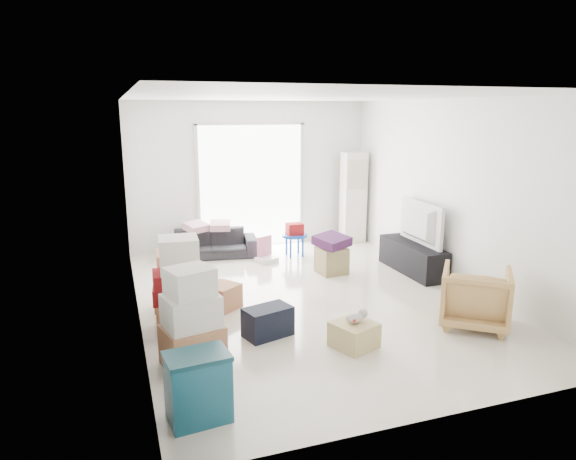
{
  "coord_description": "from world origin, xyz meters",
  "views": [
    {
      "loc": [
        -2.44,
        -6.23,
        2.53
      ],
      "look_at": [
        -0.23,
        0.2,
        0.94
      ],
      "focal_mm": 32.0,
      "sensor_mm": 36.0,
      "label": 1
    }
  ],
  "objects_px": {
    "armchair": "(476,294)",
    "sofa": "(210,239)",
    "television": "(414,239)",
    "ottoman": "(331,260)",
    "ac_tower": "(353,198)",
    "kids_table": "(295,233)",
    "wood_crate": "(354,335)",
    "storage_bins": "(198,387)",
    "tv_console": "(413,258)"
  },
  "relations": [
    {
      "from": "tv_console",
      "to": "storage_bins",
      "type": "relative_size",
      "value": 2.37
    },
    {
      "from": "sofa",
      "to": "storage_bins",
      "type": "distance_m",
      "value": 4.97
    },
    {
      "from": "ac_tower",
      "to": "armchair",
      "type": "xyz_separation_m",
      "value": [
        -0.4,
        -4.15,
        -0.48
      ]
    },
    {
      "from": "armchair",
      "to": "storage_bins",
      "type": "bearing_deg",
      "value": 52.74
    },
    {
      "from": "storage_bins",
      "to": "ottoman",
      "type": "xyz_separation_m",
      "value": [
        2.65,
        3.3,
        -0.09
      ]
    },
    {
      "from": "ac_tower",
      "to": "kids_table",
      "type": "height_order",
      "value": "ac_tower"
    },
    {
      "from": "tv_console",
      "to": "armchair",
      "type": "bearing_deg",
      "value": -102.3
    },
    {
      "from": "armchair",
      "to": "kids_table",
      "type": "relative_size",
      "value": 1.33
    },
    {
      "from": "television",
      "to": "ottoman",
      "type": "relative_size",
      "value": 2.76
    },
    {
      "from": "wood_crate",
      "to": "tv_console",
      "type": "bearing_deg",
      "value": 45.69
    },
    {
      "from": "sofa",
      "to": "ottoman",
      "type": "bearing_deg",
      "value": -35.25
    },
    {
      "from": "sofa",
      "to": "storage_bins",
      "type": "xyz_separation_m",
      "value": [
        -1.01,
        -4.87,
        -0.02
      ]
    },
    {
      "from": "armchair",
      "to": "kids_table",
      "type": "distance_m",
      "value": 3.7
    },
    {
      "from": "wood_crate",
      "to": "storage_bins",
      "type": "bearing_deg",
      "value": -156.16
    },
    {
      "from": "ac_tower",
      "to": "sofa",
      "type": "bearing_deg",
      "value": -176.98
    },
    {
      "from": "ac_tower",
      "to": "kids_table",
      "type": "distance_m",
      "value": 1.61
    },
    {
      "from": "television",
      "to": "kids_table",
      "type": "distance_m",
      "value": 2.1
    },
    {
      "from": "storage_bins",
      "to": "ottoman",
      "type": "relative_size",
      "value": 1.42
    },
    {
      "from": "storage_bins",
      "to": "ac_tower",
      "type": "bearing_deg",
      "value": 52.49
    },
    {
      "from": "sofa",
      "to": "kids_table",
      "type": "bearing_deg",
      "value": -9.0
    },
    {
      "from": "kids_table",
      "to": "wood_crate",
      "type": "xyz_separation_m",
      "value": [
        -0.6,
        -3.61,
        -0.28
      ]
    },
    {
      "from": "television",
      "to": "kids_table",
      "type": "xyz_separation_m",
      "value": [
        -1.47,
        1.49,
        -0.13
      ]
    },
    {
      "from": "sofa",
      "to": "storage_bins",
      "type": "height_order",
      "value": "sofa"
    },
    {
      "from": "tv_console",
      "to": "sofa",
      "type": "height_order",
      "value": "sofa"
    },
    {
      "from": "ac_tower",
      "to": "wood_crate",
      "type": "distance_m",
      "value": 4.73
    },
    {
      "from": "tv_console",
      "to": "storage_bins",
      "type": "xyz_separation_m",
      "value": [
        -3.9,
        -2.93,
        0.06
      ]
    },
    {
      "from": "ottoman",
      "to": "wood_crate",
      "type": "height_order",
      "value": "ottoman"
    },
    {
      "from": "television",
      "to": "tv_console",
      "type": "bearing_deg",
      "value": 0.0
    },
    {
      "from": "television",
      "to": "sofa",
      "type": "height_order",
      "value": "sofa"
    },
    {
      "from": "tv_console",
      "to": "armchair",
      "type": "height_order",
      "value": "armchair"
    },
    {
      "from": "storage_bins",
      "to": "wood_crate",
      "type": "relative_size",
      "value": 1.42
    },
    {
      "from": "armchair",
      "to": "wood_crate",
      "type": "relative_size",
      "value": 1.87
    },
    {
      "from": "armchair",
      "to": "ottoman",
      "type": "height_order",
      "value": "armchair"
    },
    {
      "from": "television",
      "to": "armchair",
      "type": "relative_size",
      "value": 1.47
    },
    {
      "from": "armchair",
      "to": "ottoman",
      "type": "bearing_deg",
      "value": -33.18
    },
    {
      "from": "storage_bins",
      "to": "kids_table",
      "type": "xyz_separation_m",
      "value": [
        2.43,
        4.42,
        0.12
      ]
    },
    {
      "from": "television",
      "to": "ottoman",
      "type": "xyz_separation_m",
      "value": [
        -1.25,
        0.37,
        -0.34
      ]
    },
    {
      "from": "television",
      "to": "kids_table",
      "type": "height_order",
      "value": "television"
    },
    {
      "from": "ac_tower",
      "to": "wood_crate",
      "type": "height_order",
      "value": "ac_tower"
    },
    {
      "from": "armchair",
      "to": "ottoman",
      "type": "xyz_separation_m",
      "value": [
        -0.8,
        2.44,
        -0.18
      ]
    },
    {
      "from": "ac_tower",
      "to": "armchair",
      "type": "distance_m",
      "value": 4.2
    },
    {
      "from": "ottoman",
      "to": "wood_crate",
      "type": "xyz_separation_m",
      "value": [
        -0.82,
        -2.49,
        -0.07
      ]
    },
    {
      "from": "sofa",
      "to": "armchair",
      "type": "relative_size",
      "value": 2.06
    },
    {
      "from": "ac_tower",
      "to": "wood_crate",
      "type": "xyz_separation_m",
      "value": [
        -2.02,
        -4.21,
        -0.73
      ]
    },
    {
      "from": "television",
      "to": "wood_crate",
      "type": "bearing_deg",
      "value": 137.32
    },
    {
      "from": "armchair",
      "to": "sofa",
      "type": "bearing_deg",
      "value": -19.91
    },
    {
      "from": "television",
      "to": "wood_crate",
      "type": "height_order",
      "value": "television"
    },
    {
      "from": "armchair",
      "to": "storage_bins",
      "type": "xyz_separation_m",
      "value": [
        -3.45,
        -0.86,
        -0.09
      ]
    },
    {
      "from": "ac_tower",
      "to": "television",
      "type": "xyz_separation_m",
      "value": [
        0.05,
        -2.09,
        -0.33
      ]
    },
    {
      "from": "tv_console",
      "to": "television",
      "type": "distance_m",
      "value": 0.31
    }
  ]
}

